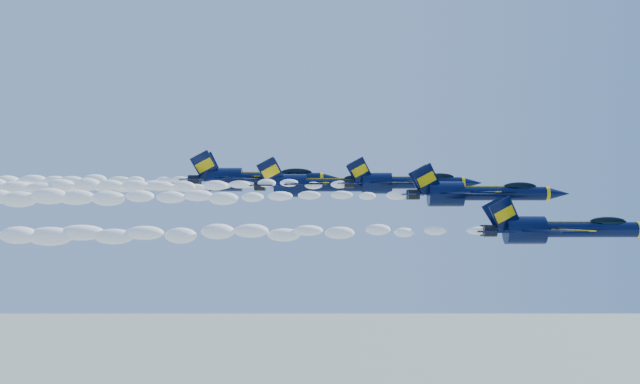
{
  "coord_description": "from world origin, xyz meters",
  "views": [
    {
      "loc": [
        -8.74,
        -74.84,
        151.88
      ],
      "look_at": [
        -8.34,
        3.61,
        153.37
      ],
      "focal_mm": 40.0,
      "sensor_mm": 36.0,
      "label": 1
    }
  ],
  "objects_px": {
    "jet_second": "(478,193)",
    "jet_fifth": "(256,179)",
    "jet_third": "(404,182)",
    "jet_fourth": "(320,185)",
    "jet_lead": "(561,229)"
  },
  "relations": [
    {
      "from": "jet_second",
      "to": "jet_fourth",
      "type": "relative_size",
      "value": 0.9
    },
    {
      "from": "jet_lead",
      "to": "jet_third",
      "type": "bearing_deg",
      "value": 121.37
    },
    {
      "from": "jet_second",
      "to": "jet_third",
      "type": "bearing_deg",
      "value": 117.23
    },
    {
      "from": "jet_fourth",
      "to": "jet_lead",
      "type": "bearing_deg",
      "value": -45.36
    },
    {
      "from": "jet_lead",
      "to": "jet_fifth",
      "type": "bearing_deg",
      "value": 134.81
    },
    {
      "from": "jet_third",
      "to": "jet_lead",
      "type": "bearing_deg",
      "value": -58.63
    },
    {
      "from": "jet_third",
      "to": "jet_fourth",
      "type": "distance_m",
      "value": 9.99
    },
    {
      "from": "jet_third",
      "to": "jet_fifth",
      "type": "height_order",
      "value": "jet_fifth"
    },
    {
      "from": "jet_third",
      "to": "jet_fifth",
      "type": "relative_size",
      "value": 0.79
    },
    {
      "from": "jet_second",
      "to": "jet_fourth",
      "type": "xyz_separation_m",
      "value": [
        -15.56,
        14.0,
        1.24
      ]
    },
    {
      "from": "jet_second",
      "to": "jet_lead",
      "type": "bearing_deg",
      "value": -52.93
    },
    {
      "from": "jet_fourth",
      "to": "jet_fifth",
      "type": "relative_size",
      "value": 0.89
    },
    {
      "from": "jet_lead",
      "to": "jet_second",
      "type": "distance_m",
      "value": 9.94
    },
    {
      "from": "jet_lead",
      "to": "jet_fourth",
      "type": "bearing_deg",
      "value": 134.64
    },
    {
      "from": "jet_second",
      "to": "jet_fifth",
      "type": "distance_m",
      "value": 32.64
    }
  ]
}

